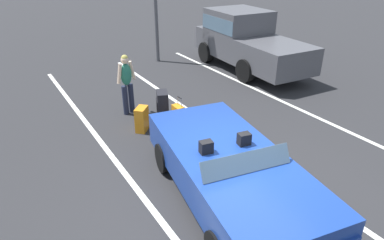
% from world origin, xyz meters
% --- Properties ---
extents(ground_plane, '(80.00, 80.00, 0.00)m').
position_xyz_m(ground_plane, '(0.00, 0.00, 0.00)').
color(ground_plane, '#28282B').
extents(lot_line_near, '(18.00, 0.12, 0.01)m').
position_xyz_m(lot_line_near, '(0.00, -1.31, 0.00)').
color(lot_line_near, silver).
rests_on(lot_line_near, ground_plane).
extents(lot_line_mid, '(18.00, 0.12, 0.01)m').
position_xyz_m(lot_line_mid, '(0.00, 1.39, 0.00)').
color(lot_line_mid, silver).
rests_on(lot_line_mid, ground_plane).
extents(lot_line_far, '(18.00, 0.12, 0.01)m').
position_xyz_m(lot_line_far, '(0.00, 4.09, 0.00)').
color(lot_line_far, silver).
rests_on(lot_line_far, ground_plane).
extents(convertible_car, '(4.38, 2.46, 1.24)m').
position_xyz_m(convertible_car, '(0.21, -0.04, 0.59)').
color(convertible_car, navy).
rests_on(convertible_car, ground_plane).
extents(suitcase_large_black, '(0.55, 0.44, 0.74)m').
position_xyz_m(suitcase_large_black, '(-3.59, 0.55, 0.37)').
color(suitcase_large_black, black).
rests_on(suitcase_large_black, ground_plane).
extents(suitcase_medium_bright, '(0.45, 0.45, 0.62)m').
position_xyz_m(suitcase_medium_bright, '(-3.21, -0.23, 0.31)').
color(suitcase_medium_bright, orange).
rests_on(suitcase_medium_bright, ground_plane).
extents(suitcase_small_carryon, '(0.34, 0.22, 0.73)m').
position_xyz_m(suitcase_small_carryon, '(-3.06, 0.72, 0.25)').
color(suitcase_small_carryon, orange).
rests_on(suitcase_small_carryon, ground_plane).
extents(traveler_person, '(0.30, 0.60, 1.65)m').
position_xyz_m(traveler_person, '(-4.35, -0.10, 0.93)').
color(traveler_person, '#1E2338').
rests_on(traveler_person, ground_plane).
extents(parked_pickup_truck_near, '(5.13, 2.33, 2.10)m').
position_xyz_m(parked_pickup_truck_near, '(-5.84, 5.24, 1.11)').
color(parked_pickup_truck_near, '#4C4C51').
rests_on(parked_pickup_truck_near, ground_plane).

